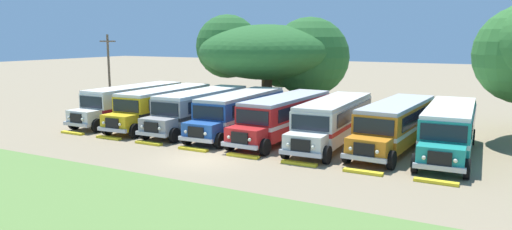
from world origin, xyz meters
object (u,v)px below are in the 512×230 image
parked_bus_slot_0 (133,101)px  parked_bus_slot_7 (449,127)px  parked_bus_slot_1 (164,105)px  parked_bus_slot_4 (285,115)px  parked_bus_slot_6 (396,123)px  parked_bus_slot_2 (201,108)px  parked_bus_slot_5 (333,119)px  broad_shade_tree (274,53)px  parked_bus_slot_3 (240,111)px  utility_pole (109,71)px

parked_bus_slot_0 → parked_bus_slot_7: bearing=91.0°
parked_bus_slot_1 → parked_bus_slot_4: bearing=87.4°
parked_bus_slot_4 → parked_bus_slot_6: 7.20m
parked_bus_slot_0 → parked_bus_slot_1: bearing=85.9°
parked_bus_slot_0 → parked_bus_slot_2: same height
parked_bus_slot_0 → parked_bus_slot_7: same height
parked_bus_slot_7 → parked_bus_slot_5: bearing=-87.7°
parked_bus_slot_7 → parked_bus_slot_0: bearing=-91.9°
parked_bus_slot_2 → parked_bus_slot_6: bearing=90.4°
parked_bus_slot_6 → broad_shade_tree: broad_shade_tree is taller
parked_bus_slot_2 → parked_bus_slot_3: 3.35m
utility_pole → parked_bus_slot_2: bearing=-12.1°
parked_bus_slot_1 → parked_bus_slot_5: size_ratio=1.00×
parked_bus_slot_0 → parked_bus_slot_4: (13.73, -0.30, 0.00)m
parked_bus_slot_5 → parked_bus_slot_4: bearing=-93.3°
parked_bus_slot_1 → parked_bus_slot_6: size_ratio=1.00×
parked_bus_slot_4 → parked_bus_slot_1: bearing=-88.1°
parked_bus_slot_4 → parked_bus_slot_5: (3.42, -0.10, 0.00)m
parked_bus_slot_6 → broad_shade_tree: bearing=-124.0°
parked_bus_slot_0 → utility_pole: 5.77m
broad_shade_tree → utility_pole: bearing=-146.8°
parked_bus_slot_0 → parked_bus_slot_5: bearing=89.3°
parked_bus_slot_0 → utility_pole: utility_pole is taller
parked_bus_slot_2 → parked_bus_slot_4: 6.93m
parked_bus_slot_4 → broad_shade_tree: broad_shade_tree is taller
parked_bus_slot_6 → parked_bus_slot_7: same height
parked_bus_slot_0 → parked_bus_slot_5: 17.15m
parked_bus_slot_1 → parked_bus_slot_2: same height
parked_bus_slot_5 → utility_pole: size_ratio=1.56×
parked_bus_slot_4 → broad_shade_tree: size_ratio=0.80×
parked_bus_slot_2 → parked_bus_slot_7: (17.16, 0.30, 0.00)m
parked_bus_slot_2 → parked_bus_slot_5: (10.35, -0.25, 0.00)m
parked_bus_slot_5 → parked_bus_slot_6: (3.76, 0.62, 0.00)m
parked_bus_slot_2 → parked_bus_slot_4: (6.92, -0.15, 0.00)m
parked_bus_slot_2 → parked_bus_slot_6: 14.11m
parked_bus_slot_3 → parked_bus_slot_4: 3.58m
parked_bus_slot_2 → utility_pole: size_ratio=1.56×
parked_bus_slot_4 → broad_shade_tree: 12.92m
parked_bus_slot_4 → parked_bus_slot_5: 3.42m
parked_bus_slot_4 → utility_pole: bearing=-96.0°
parked_bus_slot_1 → utility_pole: bearing=-110.1°
parked_bus_slot_0 → utility_pole: (-4.82, 2.33, 2.15)m
parked_bus_slot_3 → parked_bus_slot_7: same height
parked_bus_slot_0 → parked_bus_slot_6: size_ratio=0.99×
parked_bus_slot_3 → broad_shade_tree: bearing=-168.8°
parked_bus_slot_5 → parked_bus_slot_1: bearing=-92.2°
parked_bus_slot_0 → parked_bus_slot_1: size_ratio=1.00×
parked_bus_slot_3 → parked_bus_slot_6: size_ratio=1.00×
parked_bus_slot_7 → utility_pole: bearing=-96.6°
utility_pole → parked_bus_slot_7: bearing=-4.3°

